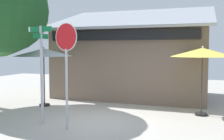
# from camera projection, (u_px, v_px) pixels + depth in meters

# --- Properties ---
(ground_plane) EXTENTS (28.00, 28.00, 0.10)m
(ground_plane) POSITION_uv_depth(u_px,v_px,m) (102.00, 121.00, 9.16)
(ground_plane) COLOR #ADA8A0
(cafe_building) EXTENTS (7.73, 4.90, 4.70)m
(cafe_building) POSITION_uv_depth(u_px,v_px,m) (133.00, 61.00, 13.77)
(cafe_building) COLOR #705B4C
(cafe_building) RESTS_ON ground
(street_sign_post) EXTENTS (0.83, 0.77, 3.11)m
(street_sign_post) POSITION_uv_depth(u_px,v_px,m) (41.00, 65.00, 8.48)
(street_sign_post) COLOR #A8AAB2
(street_sign_post) RESTS_ON ground
(stop_sign) EXTENTS (0.80, 0.21, 3.15)m
(stop_sign) POSITION_uv_depth(u_px,v_px,m) (66.00, 55.00, 7.87)
(stop_sign) COLOR #A8AAB2
(stop_sign) RESTS_ON ground
(patio_umbrella_ivory_left) EXTENTS (2.43, 2.43, 2.49)m
(patio_umbrella_ivory_left) POSITION_uv_depth(u_px,v_px,m) (44.00, 53.00, 11.20)
(patio_umbrella_ivory_left) COLOR black
(patio_umbrella_ivory_left) RESTS_ON ground
(patio_umbrella_mustard_center) EXTENTS (2.28, 2.28, 2.50)m
(patio_umbrella_mustard_center) POSITION_uv_depth(u_px,v_px,m) (203.00, 53.00, 9.57)
(patio_umbrella_mustard_center) COLOR black
(patio_umbrella_mustard_center) RESTS_ON ground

